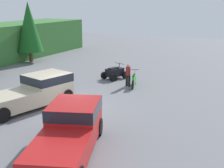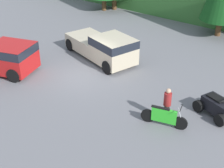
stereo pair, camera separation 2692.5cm
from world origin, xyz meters
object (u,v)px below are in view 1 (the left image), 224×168
at_px(quad_atv, 115,73).
at_px(dirt_bike, 134,80).
at_px(pickup_truck_second, 35,90).
at_px(pickup_truck_red, 70,129).
at_px(rider_person, 128,74).

bearing_deg(quad_atv, dirt_bike, -103.64).
xyz_separation_m(pickup_truck_second, quad_atv, (8.36, -1.38, -0.49)).
distance_m(pickup_truck_red, quad_atv, 13.01).
distance_m(dirt_bike, rider_person, 0.64).
xyz_separation_m(quad_atv, rider_person, (-1.68, -1.94, 0.45)).
relative_size(pickup_truck_second, rider_person, 3.47).
relative_size(pickup_truck_second, dirt_bike, 2.80).
xyz_separation_m(pickup_truck_red, rider_person, (10.72, 1.95, -0.04)).
bearing_deg(dirt_bike, pickup_truck_red, 171.42).
height_order(quad_atv, rider_person, rider_person).
distance_m(pickup_truck_second, dirt_bike, 7.80).
height_order(dirt_bike, quad_atv, quad_atv).
bearing_deg(quad_atv, rider_person, -111.37).
height_order(dirt_bike, rider_person, rider_person).
distance_m(pickup_truck_second, rider_person, 7.47).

